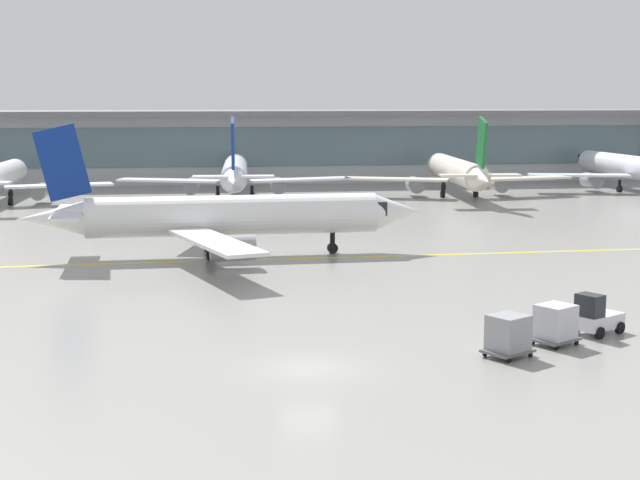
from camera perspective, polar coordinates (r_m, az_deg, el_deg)
ground_plane at (r=42.66m, az=-0.61°, el=-7.56°), size 400.00×400.00×0.00m
taxiway_centreline_stripe at (r=69.79m, az=-5.04°, el=-1.20°), size 109.95×4.10×0.01m
terminal_concourse at (r=130.94m, az=-5.34°, el=5.55°), size 169.98×11.00×9.60m
gate_airplane_2 at (r=111.34m, az=-5.04°, el=3.95°), size 26.64×28.68×9.50m
gate_airplane_3 at (r=113.78m, az=8.07°, el=4.00°), size 26.64×28.67×9.50m
gate_airplane_4 at (r=124.80m, az=17.73°, el=4.08°), size 26.60×28.69×9.50m
taxiing_regional_jet at (r=71.31m, az=-5.44°, el=1.38°), size 29.52×27.47×9.79m
baggage_tug at (r=50.21m, az=15.90°, el=-4.36°), size 2.95×2.58×2.10m
cargo_dolly_lead at (r=47.64m, az=13.68°, el=-4.77°), size 2.63×2.46×1.94m
cargo_dolly_trailing at (r=45.02m, az=11.01°, el=-5.46°), size 2.63×2.46×1.94m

